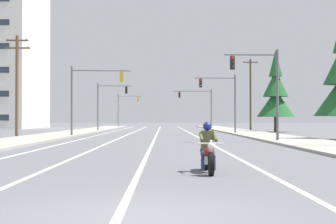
{
  "coord_description": "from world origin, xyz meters",
  "views": [
    {
      "loc": [
        0.45,
        -7.79,
        1.54
      ],
      "look_at": [
        0.69,
        20.58,
        1.95
      ],
      "focal_mm": 52.47,
      "sensor_mm": 36.0,
      "label": 1
    }
  ],
  "objects_px": {
    "traffic_signal_mid_left": "(107,100)",
    "conifer_tree_right_verge_far": "(276,94)",
    "traffic_signal_far_left": "(125,106)",
    "traffic_signal_far_right": "(200,102)",
    "utility_pole_left_near": "(17,82)",
    "traffic_signal_mid_right": "(224,95)",
    "motorcycle_with_rider": "(208,152)",
    "traffic_signal_near_left": "(89,90)",
    "traffic_signal_near_right": "(263,82)",
    "utility_pole_right_far": "(250,93)"
  },
  "relations": [
    {
      "from": "motorcycle_with_rider",
      "to": "traffic_signal_far_right",
      "type": "height_order",
      "value": "traffic_signal_far_right"
    },
    {
      "from": "motorcycle_with_rider",
      "to": "conifer_tree_right_verge_far",
      "type": "relative_size",
      "value": 0.22
    },
    {
      "from": "traffic_signal_far_right",
      "to": "utility_pole_right_far",
      "type": "xyz_separation_m",
      "value": [
        6.12,
        -9.36,
        0.86
      ]
    },
    {
      "from": "traffic_signal_near_right",
      "to": "utility_pole_right_far",
      "type": "bearing_deg",
      "value": 81.31
    },
    {
      "from": "traffic_signal_near_right",
      "to": "utility_pole_right_far",
      "type": "distance_m",
      "value": 33.83
    },
    {
      "from": "traffic_signal_mid_left",
      "to": "conifer_tree_right_verge_far",
      "type": "xyz_separation_m",
      "value": [
        20.61,
        -4.9,
        0.44
      ]
    },
    {
      "from": "traffic_signal_far_left",
      "to": "utility_pole_right_far",
      "type": "xyz_separation_m",
      "value": [
        19.01,
        -25.58,
        0.95
      ]
    },
    {
      "from": "traffic_signal_far_right",
      "to": "utility_pole_right_far",
      "type": "bearing_deg",
      "value": -56.85
    },
    {
      "from": "traffic_signal_near_left",
      "to": "traffic_signal_far_left",
      "type": "distance_m",
      "value": 48.29
    },
    {
      "from": "traffic_signal_near_right",
      "to": "traffic_signal_mid_right",
      "type": "xyz_separation_m",
      "value": [
        -0.35,
        18.53,
        0.05
      ]
    },
    {
      "from": "traffic_signal_near_right",
      "to": "traffic_signal_mid_right",
      "type": "distance_m",
      "value": 18.54
    },
    {
      "from": "traffic_signal_near_right",
      "to": "traffic_signal_far_right",
      "type": "relative_size",
      "value": 1.0
    },
    {
      "from": "traffic_signal_far_left",
      "to": "conifer_tree_right_verge_far",
      "type": "relative_size",
      "value": 0.63
    },
    {
      "from": "conifer_tree_right_verge_far",
      "to": "traffic_signal_mid_left",
      "type": "bearing_deg",
      "value": 166.63
    },
    {
      "from": "traffic_signal_mid_left",
      "to": "utility_pole_right_far",
      "type": "relative_size",
      "value": 0.64
    },
    {
      "from": "traffic_signal_far_left",
      "to": "traffic_signal_far_right",
      "type": "bearing_deg",
      "value": -51.51
    },
    {
      "from": "traffic_signal_near_right",
      "to": "traffic_signal_far_left",
      "type": "relative_size",
      "value": 1.0
    },
    {
      "from": "traffic_signal_far_right",
      "to": "traffic_signal_near_left",
      "type": "bearing_deg",
      "value": -110.87
    },
    {
      "from": "traffic_signal_far_right",
      "to": "conifer_tree_right_verge_far",
      "type": "height_order",
      "value": "conifer_tree_right_verge_far"
    },
    {
      "from": "utility_pole_left_near",
      "to": "traffic_signal_near_left",
      "type": "bearing_deg",
      "value": 18.04
    },
    {
      "from": "utility_pole_right_far",
      "to": "traffic_signal_mid_left",
      "type": "bearing_deg",
      "value": -171.29
    },
    {
      "from": "traffic_signal_far_left",
      "to": "utility_pole_left_near",
      "type": "distance_m",
      "value": 50.44
    },
    {
      "from": "conifer_tree_right_verge_far",
      "to": "utility_pole_right_far",
      "type": "bearing_deg",
      "value": 101.74
    },
    {
      "from": "utility_pole_left_near",
      "to": "traffic_signal_mid_right",
      "type": "bearing_deg",
      "value": 27.46
    },
    {
      "from": "motorcycle_with_rider",
      "to": "traffic_signal_mid_left",
      "type": "xyz_separation_m",
      "value": [
        -8.54,
        49.03,
        3.48
      ]
    },
    {
      "from": "traffic_signal_far_right",
      "to": "traffic_signal_mid_left",
      "type": "bearing_deg",
      "value": -136.36
    },
    {
      "from": "traffic_signal_mid_left",
      "to": "traffic_signal_far_right",
      "type": "relative_size",
      "value": 1.0
    },
    {
      "from": "traffic_signal_far_right",
      "to": "traffic_signal_far_left",
      "type": "distance_m",
      "value": 20.71
    },
    {
      "from": "motorcycle_with_rider",
      "to": "utility_pole_left_near",
      "type": "xyz_separation_m",
      "value": [
        -13.7,
        27.34,
        4.06
      ]
    },
    {
      "from": "traffic_signal_mid_right",
      "to": "traffic_signal_far_left",
      "type": "height_order",
      "value": "same"
    },
    {
      "from": "motorcycle_with_rider",
      "to": "utility_pole_right_far",
      "type": "height_order",
      "value": "utility_pole_right_far"
    },
    {
      "from": "traffic_signal_mid_left",
      "to": "traffic_signal_far_left",
      "type": "xyz_separation_m",
      "value": [
        -0.02,
        28.48,
        0.0
      ]
    },
    {
      "from": "traffic_signal_near_left",
      "to": "traffic_signal_far_right",
      "type": "height_order",
      "value": "same"
    },
    {
      "from": "traffic_signal_mid_left",
      "to": "utility_pole_right_far",
      "type": "distance_m",
      "value": 19.23
    },
    {
      "from": "traffic_signal_near_right",
      "to": "traffic_signal_far_right",
      "type": "distance_m",
      "value": 42.8
    },
    {
      "from": "traffic_signal_mid_right",
      "to": "traffic_signal_mid_left",
      "type": "xyz_separation_m",
      "value": [
        -13.52,
        11.98,
        -0.0
      ]
    },
    {
      "from": "motorcycle_with_rider",
      "to": "traffic_signal_near_left",
      "type": "xyz_separation_m",
      "value": [
        -7.9,
        29.23,
        3.53
      ]
    },
    {
      "from": "traffic_signal_mid_left",
      "to": "utility_pole_right_far",
      "type": "height_order",
      "value": "utility_pole_right_far"
    },
    {
      "from": "motorcycle_with_rider",
      "to": "conifer_tree_right_verge_far",
      "type": "height_order",
      "value": "conifer_tree_right_verge_far"
    },
    {
      "from": "traffic_signal_near_right",
      "to": "conifer_tree_right_verge_far",
      "type": "xyz_separation_m",
      "value": [
        6.73,
        25.62,
        0.49
      ]
    },
    {
      "from": "traffic_signal_near_left",
      "to": "traffic_signal_mid_right",
      "type": "relative_size",
      "value": 1.0
    },
    {
      "from": "traffic_signal_near_right",
      "to": "traffic_signal_far_left",
      "type": "xyz_separation_m",
      "value": [
        -13.89,
        59.0,
        0.05
      ]
    },
    {
      "from": "traffic_signal_mid_left",
      "to": "traffic_signal_far_left",
      "type": "bearing_deg",
      "value": 90.05
    },
    {
      "from": "traffic_signal_near_left",
      "to": "conifer_tree_right_verge_far",
      "type": "distance_m",
      "value": 24.92
    },
    {
      "from": "traffic_signal_near_left",
      "to": "traffic_signal_far_left",
      "type": "bearing_deg",
      "value": 90.79
    },
    {
      "from": "motorcycle_with_rider",
      "to": "traffic_signal_near_right",
      "type": "bearing_deg",
      "value": 73.95
    },
    {
      "from": "traffic_signal_far_right",
      "to": "traffic_signal_far_left",
      "type": "xyz_separation_m",
      "value": [
        -12.89,
        16.21,
        -0.09
      ]
    },
    {
      "from": "traffic_signal_near_right",
      "to": "traffic_signal_mid_right",
      "type": "height_order",
      "value": "same"
    },
    {
      "from": "traffic_signal_mid_left",
      "to": "traffic_signal_far_left",
      "type": "relative_size",
      "value": 1.0
    },
    {
      "from": "conifer_tree_right_verge_far",
      "to": "motorcycle_with_rider",
      "type": "bearing_deg",
      "value": -105.29
    }
  ]
}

